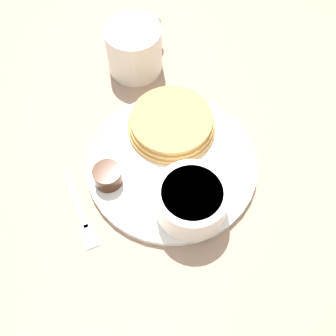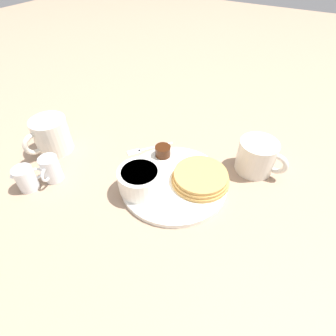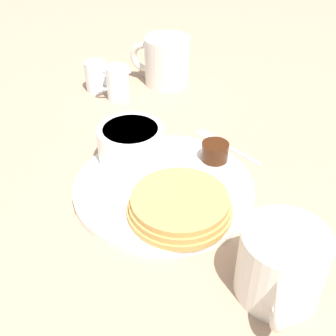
{
  "view_description": "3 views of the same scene",
  "coord_description": "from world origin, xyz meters",
  "px_view_note": "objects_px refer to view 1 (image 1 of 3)",
  "views": [
    {
      "loc": [
        -0.29,
        -0.15,
        0.57
      ],
      "look_at": [
        -0.02,
        -0.0,
        0.02
      ],
      "focal_mm": 45.0,
      "sensor_mm": 36.0,
      "label": 1
    },
    {
      "loc": [
        0.21,
        -0.39,
        0.48
      ],
      "look_at": [
        -0.01,
        -0.0,
        0.05
      ],
      "focal_mm": 28.0,
      "sensor_mm": 36.0,
      "label": 2
    },
    {
      "loc": [
        0.47,
        0.08,
        0.4
      ],
      "look_at": [
        0.01,
        0.01,
        0.05
      ],
      "focal_mm": 45.0,
      "sensor_mm": 36.0,
      "label": 3
    }
  ],
  "objects_px": {
    "bowl": "(191,200)",
    "fork": "(82,216)",
    "coffee_mug": "(135,48)",
    "plate": "(172,164)"
  },
  "relations": [
    {
      "from": "plate",
      "to": "bowl",
      "type": "distance_m",
      "value": 0.09
    },
    {
      "from": "bowl",
      "to": "fork",
      "type": "xyz_separation_m",
      "value": [
        -0.08,
        0.13,
        -0.04
      ]
    },
    {
      "from": "fork",
      "to": "bowl",
      "type": "bearing_deg",
      "value": -59.13
    },
    {
      "from": "coffee_mug",
      "to": "fork",
      "type": "relative_size",
      "value": 1.11
    },
    {
      "from": "coffee_mug",
      "to": "fork",
      "type": "bearing_deg",
      "value": -164.9
    },
    {
      "from": "bowl",
      "to": "fork",
      "type": "relative_size",
      "value": 0.89
    },
    {
      "from": "plate",
      "to": "coffee_mug",
      "type": "height_order",
      "value": "coffee_mug"
    },
    {
      "from": "bowl",
      "to": "fork",
      "type": "height_order",
      "value": "bowl"
    },
    {
      "from": "bowl",
      "to": "coffee_mug",
      "type": "xyz_separation_m",
      "value": [
        0.21,
        0.21,
        0.0
      ]
    },
    {
      "from": "plate",
      "to": "bowl",
      "type": "relative_size",
      "value": 2.55
    }
  ]
}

